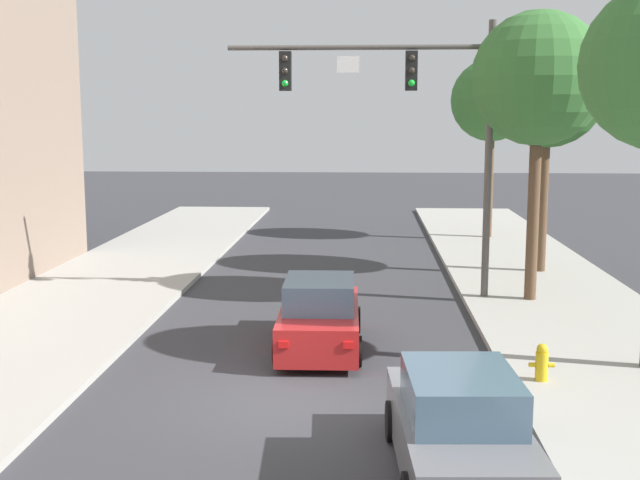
{
  "coord_description": "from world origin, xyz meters",
  "views": [
    {
      "loc": [
        1.26,
        -14.06,
        5.13
      ],
      "look_at": [
        0.12,
        6.27,
        2.0
      ],
      "focal_mm": 45.48,
      "sensor_mm": 36.0,
      "label": 1
    }
  ],
  "objects": [
    {
      "name": "ground_plane",
      "position": [
        0.0,
        0.0,
        0.0
      ],
      "size": [
        120.0,
        120.0,
        0.0
      ],
      "primitive_type": "plane",
      "color": "#38383D"
    },
    {
      "name": "traffic_signal_mast",
      "position": [
        2.54,
        8.26,
        5.37
      ],
      "size": [
        7.2,
        0.38,
        7.5
      ],
      "color": "#514C47",
      "rests_on": "sidewalk_right"
    },
    {
      "name": "car_lead_red",
      "position": [
        0.27,
        3.37,
        0.72
      ],
      "size": [
        1.89,
        4.27,
        1.6
      ],
      "color": "#B21E1E",
      "rests_on": "ground"
    },
    {
      "name": "car_following_grey",
      "position": [
        2.61,
        -3.0,
        0.72
      ],
      "size": [
        2.01,
        4.32,
        1.6
      ],
      "color": "slate",
      "rests_on": "ground"
    },
    {
      "name": "fire_hydrant",
      "position": [
        4.63,
        0.97,
        0.51
      ],
      "size": [
        0.48,
        0.24,
        0.72
      ],
      "color": "gold",
      "rests_on": "sidewalk_right"
    },
    {
      "name": "street_tree_second",
      "position": [
        5.8,
        7.97,
        6.07
      ],
      "size": [
        3.55,
        3.55,
        7.73
      ],
      "color": "brown",
      "rests_on": "sidewalk_right"
    },
    {
      "name": "street_tree_third",
      "position": [
        6.95,
        12.13,
        5.93
      ],
      "size": [
        3.69,
        3.69,
        7.66
      ],
      "color": "brown",
      "rests_on": "sidewalk_right"
    },
    {
      "name": "street_tree_farthest",
      "position": [
        6.36,
        19.58,
        5.71
      ],
      "size": [
        3.33,
        3.33,
        7.27
      ],
      "color": "brown",
      "rests_on": "sidewalk_right"
    }
  ]
}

